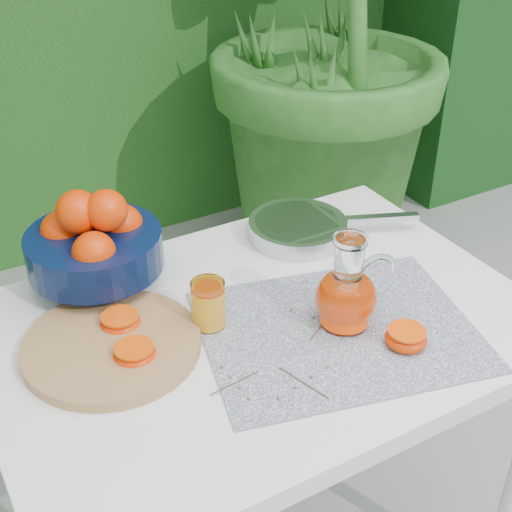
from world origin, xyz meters
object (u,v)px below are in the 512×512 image
juice_pitcher (347,294)px  white_table (261,354)px  cutting_board (112,345)px  saute_pan (299,228)px  fruit_bowl (94,242)px

juice_pitcher → white_table: bearing=146.1°
cutting_board → saute_pan: bearing=18.3°
white_table → fruit_bowl: (-0.22, 0.27, 0.18)m
juice_pitcher → saute_pan: size_ratio=0.46×
juice_pitcher → saute_pan: 0.32m
cutting_board → fruit_bowl: bearing=76.4°
cutting_board → juice_pitcher: bearing=-19.8°
white_table → saute_pan: size_ratio=2.53×
saute_pan → juice_pitcher: bearing=-107.5°
cutting_board → saute_pan: (0.49, 0.16, 0.01)m
cutting_board → fruit_bowl: fruit_bowl is taller
cutting_board → juice_pitcher: juice_pitcher is taller
white_table → fruit_bowl: 0.39m
white_table → juice_pitcher: juice_pitcher is taller
white_table → cutting_board: cutting_board is taller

